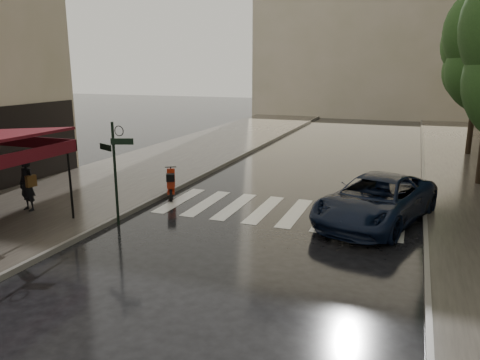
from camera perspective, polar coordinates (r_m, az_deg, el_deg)
The scene contains 11 objects.
ground at distance 11.70m, azimuth -18.16°, elevation -10.40°, with size 120.00×120.00×0.00m, color black.
sidewalk_near at distance 23.67m, azimuth -8.77°, elevation 2.36°, with size 6.00×60.00×0.12m, color #38332D.
curb_near at distance 22.36m, azimuth -1.92°, elevation 1.89°, with size 0.12×60.00×0.16m, color #595651.
curb_far at distance 20.75m, azimuth 21.46°, elevation 0.00°, with size 0.12×60.00×0.16m, color #595651.
crosswalk at distance 15.47m, azimuth 4.83°, elevation -3.79°, with size 7.85×3.20×0.01m.
signpost at distance 14.13m, azimuth -15.00°, elevation 1.75°, with size 1.17×0.29×3.10m.
backdrop_building at distance 46.71m, azimuth 16.54°, elevation 19.73°, with size 22.00×6.00×20.00m, color tan.
tree_far at distance 27.39m, azimuth 27.19°, elevation 13.93°, with size 3.80×3.80×8.16m.
pedestrian_with_umbrella at distance 16.24m, azimuth -24.82°, elevation 2.23°, with size 1.22×1.24×2.48m.
scooter at distance 17.07m, azimuth -8.42°, elevation -0.58°, with size 0.88×1.43×1.03m.
parked_car at distance 14.70m, azimuth 16.26°, elevation -2.36°, with size 2.38×5.16×1.43m, color black.
Camera 1 is at (6.90, -8.23, 4.64)m, focal length 35.00 mm.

